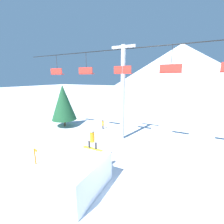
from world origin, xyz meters
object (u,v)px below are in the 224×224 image
object	(u,v)px
snowboarder	(92,139)
trail_marker	(35,156)
distant_skier	(103,124)
snow_ramp	(76,174)
pine_tree_near	(63,102)

from	to	relation	value
snowboarder	trail_marker	size ratio (longest dim) A/B	1.13
distant_skier	snowboarder	bearing A→B (deg)	-64.02
snow_ramp	snowboarder	size ratio (longest dim) A/B	2.38
snowboarder	pine_tree_near	bearing A→B (deg)	142.59
pine_tree_near	snowboarder	bearing A→B (deg)	-37.41
pine_tree_near	trail_marker	bearing A→B (deg)	-59.63
trail_marker	distant_skier	world-z (taller)	trail_marker
snowboarder	distant_skier	bearing A→B (deg)	115.98
pine_tree_near	distant_skier	size ratio (longest dim) A/B	4.58
snow_ramp	distant_skier	world-z (taller)	snow_ramp
snow_ramp	pine_tree_near	distance (m)	12.93
pine_tree_near	trail_marker	xyz separation A→B (m)	(4.73, -8.07, -2.59)
pine_tree_near	trail_marker	size ratio (longest dim) A/B	4.36
snowboarder	trail_marker	world-z (taller)	snowboarder
pine_tree_near	trail_marker	distance (m)	9.71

